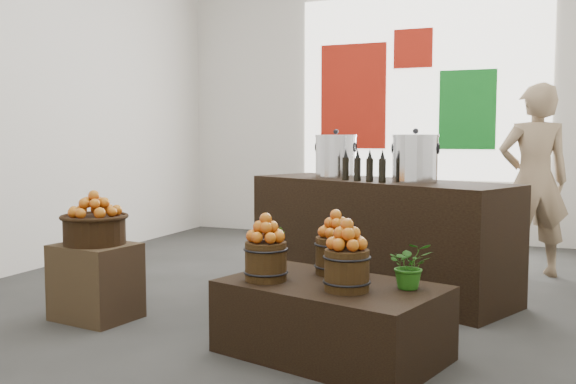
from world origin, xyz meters
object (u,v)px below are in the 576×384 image
at_px(wicker_basket, 95,230).
at_px(display_table, 331,320).
at_px(shopper, 534,180).
at_px(stock_pot_left, 336,157).
at_px(stock_pot_center, 415,160).
at_px(counter, 377,236).
at_px(crate, 96,281).

relative_size(wicker_basket, display_table, 0.34).
xyz_separation_m(wicker_basket, shopper, (2.99, 2.83, 0.27)).
xyz_separation_m(stock_pot_left, stock_pot_center, (0.80, -0.35, 0.00)).
height_order(counter, stock_pot_left, stock_pot_left).
bearing_deg(wicker_basket, stock_pot_center, 35.47).
distance_m(display_table, shopper, 3.22).
relative_size(wicker_basket, shopper, 0.24).
bearing_deg(shopper, stock_pot_left, 11.39).
xyz_separation_m(crate, stock_pot_left, (1.28, 1.84, 0.89)).
distance_m(stock_pot_center, shopper, 1.63).
height_order(counter, shopper, shopper).
bearing_deg(stock_pot_left, counter, -23.75).
height_order(stock_pot_left, shopper, shopper).
distance_m(wicker_basket, stock_pot_left, 2.30).
distance_m(wicker_basket, counter, 2.39).
bearing_deg(shopper, crate, 24.69).
relative_size(crate, stock_pot_center, 1.52).
xyz_separation_m(wicker_basket, stock_pot_left, (1.28, 1.84, 0.50)).
height_order(wicker_basket, stock_pot_center, stock_pot_center).
bearing_deg(stock_pot_center, crate, -144.53).
bearing_deg(stock_pot_left, stock_pot_center, -23.75).
bearing_deg(counter, stock_pot_left, -180.00).
relative_size(stock_pot_left, stock_pot_center, 1.00).
height_order(wicker_basket, display_table, wicker_basket).
relative_size(counter, stock_pot_center, 6.47).
bearing_deg(stock_pot_left, shopper, 30.13).
relative_size(wicker_basket, stock_pot_left, 1.21).
xyz_separation_m(crate, stock_pot_center, (2.08, 1.49, 0.89)).
relative_size(stock_pot_left, shopper, 0.20).
bearing_deg(display_table, wicker_basket, -168.03).
height_order(wicker_basket, counter, counter).
distance_m(display_table, stock_pot_left, 2.25).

